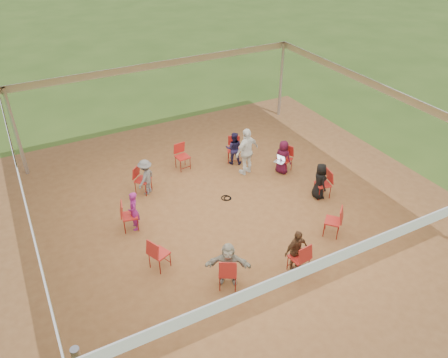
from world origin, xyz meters
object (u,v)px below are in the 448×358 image
person_seated_1 (234,148)px  person_seated_5 (296,250)px  chair_2 (183,157)px  chair_6 (228,272)px  person_seated_2 (146,177)px  person_seated_0 (283,157)px  person_seated_4 (228,264)px  chair_8 (333,221)px  person_seated_3 (134,211)px  chair_9 (323,184)px  person_seated_6 (320,181)px  cable_coil (227,198)px  chair_4 (130,216)px  chair_0 (285,159)px  chair_7 (299,257)px  chair_5 (159,253)px  laptop (280,160)px  chair_3 (143,180)px  chair_1 (234,150)px

person_seated_1 → person_seated_5: size_ratio=1.00×
chair_2 → person_seated_1: bearing=158.3°
chair_6 → person_seated_2: person_seated_2 is taller
person_seated_0 → person_seated_2: bearing=54.0°
person_seated_0 → person_seated_4: 5.26m
person_seated_1 → person_seated_4: (-2.78, -4.78, 0.00)m
chair_8 → person_seated_5: (-1.64, -0.60, 0.14)m
chair_8 → person_seated_5: person_seated_5 is taller
person_seated_3 → person_seated_5: size_ratio=1.00×
chair_8 → chair_9: (0.90, 1.54, 0.00)m
person_seated_6 → cable_coil: size_ratio=3.33×
person_seated_4 → chair_9: bearing=53.1°
chair_2 → person_seated_1: (1.68, -0.48, 0.14)m
person_seated_3 → chair_4: bearing=-90.0°
chair_0 → person_seated_1: size_ratio=0.77×
chair_7 → person_seated_2: person_seated_2 is taller
chair_9 → cable_coil: (-2.63, 1.25, -0.43)m
person_seated_1 → person_seated_6: same height
chair_5 → laptop: chair_5 is taller
cable_coil → chair_8: bearing=-58.2°
chair_6 → chair_8: size_ratio=1.00×
chair_7 → chair_5: bearing=144.0°
chair_3 → chair_6: bearing=54.0°
person_seated_2 → laptop: person_seated_2 is taller
person_seated_4 → cable_coil: bearing=92.7°
laptop → chair_7: bearing=128.1°
chair_5 → person_seated_6: bearing=72.4°
chair_2 → cable_coil: 2.32m
chair_4 → person_seated_6: size_ratio=0.77×
person_seated_4 → chair_8: bearing=34.3°
person_seated_5 → chair_3: bearing=108.4°
person_seated_3 → cable_coil: (2.89, 0.06, -0.57)m
person_seated_5 → chair_7: bearing=-90.0°
person_seated_2 → person_seated_4: 4.47m
chair_3 → chair_6: (0.47, -4.64, 0.00)m
chair_0 → chair_9: same height
cable_coil → person_seated_4: bearing=-117.5°
chair_0 → person_seated_0: bearing=90.0°
chair_2 → chair_6: size_ratio=1.00×
chair_7 → person_seated_3: (-3.00, 3.45, 0.14)m
chair_1 → chair_9: (1.37, -3.10, 0.00)m
chair_0 → person_seated_3: 5.38m
chair_4 → person_seated_2: person_seated_2 is taller
chair_2 → chair_4: size_ratio=1.00×
chair_9 → laptop: bearing=27.0°
chair_8 → cable_coil: (-1.74, 2.79, -0.43)m
chair_7 → chair_4: bearing=126.0°
chair_0 → person_seated_1: bearing=21.7°
chair_8 → laptop: chair_8 is taller
chair_1 → person_seated_3: bearing=54.9°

